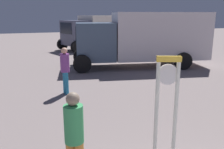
{
  "coord_description": "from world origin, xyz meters",
  "views": [
    {
      "loc": [
        -2.25,
        -0.98,
        2.78
      ],
      "look_at": [
        0.06,
        5.0,
        1.2
      ],
      "focal_mm": 38.73,
      "sensor_mm": 36.0,
      "label": 1
    }
  ],
  "objects_px": {
    "standing_clock": "(167,101)",
    "person_near_clock": "(74,135)",
    "person_distant": "(65,68)",
    "box_truck_near": "(145,37)",
    "box_truck_far": "(98,30)"
  },
  "relations": [
    {
      "from": "standing_clock",
      "to": "person_near_clock",
      "type": "xyz_separation_m",
      "value": [
        -1.7,
        0.02,
        -0.36
      ]
    },
    {
      "from": "person_distant",
      "to": "box_truck_near",
      "type": "height_order",
      "value": "box_truck_near"
    },
    {
      "from": "person_near_clock",
      "to": "box_truck_near",
      "type": "height_order",
      "value": "box_truck_near"
    },
    {
      "from": "person_near_clock",
      "to": "box_truck_far",
      "type": "distance_m",
      "value": 17.23
    },
    {
      "from": "person_near_clock",
      "to": "box_truck_far",
      "type": "relative_size",
      "value": 0.25
    },
    {
      "from": "person_distant",
      "to": "box_truck_near",
      "type": "bearing_deg",
      "value": 33.0
    },
    {
      "from": "person_near_clock",
      "to": "box_truck_near",
      "type": "xyz_separation_m",
      "value": [
        5.74,
        8.15,
        0.69
      ]
    },
    {
      "from": "person_near_clock",
      "to": "box_truck_near",
      "type": "distance_m",
      "value": 10.0
    },
    {
      "from": "person_near_clock",
      "to": "box_truck_far",
      "type": "height_order",
      "value": "box_truck_far"
    },
    {
      "from": "box_truck_near",
      "to": "box_truck_far",
      "type": "relative_size",
      "value": 1.18
    },
    {
      "from": "box_truck_near",
      "to": "box_truck_far",
      "type": "bearing_deg",
      "value": 90.73
    },
    {
      "from": "person_distant",
      "to": "box_truck_far",
      "type": "relative_size",
      "value": 0.26
    },
    {
      "from": "box_truck_near",
      "to": "person_near_clock",
      "type": "bearing_deg",
      "value": -125.16
    },
    {
      "from": "standing_clock",
      "to": "box_truck_far",
      "type": "xyz_separation_m",
      "value": [
        3.94,
        16.3,
        0.25
      ]
    },
    {
      "from": "box_truck_near",
      "to": "person_distant",
      "type": "bearing_deg",
      "value": -147.0
    }
  ]
}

